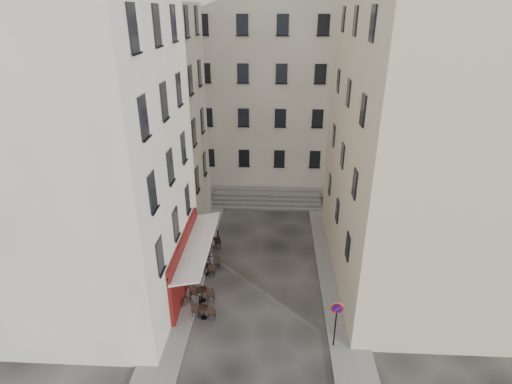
# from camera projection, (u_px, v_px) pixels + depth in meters

# --- Properties ---
(ground) EXTENTS (90.00, 90.00, 0.00)m
(ground) POSITION_uv_depth(u_px,v_px,m) (260.00, 300.00, 22.65)
(ground) COLOR black
(ground) RESTS_ON ground
(sidewalk_left) EXTENTS (2.00, 22.00, 0.12)m
(sidewalk_left) POSITION_uv_depth(u_px,v_px,m) (195.00, 257.00, 26.47)
(sidewalk_left) COLOR slate
(sidewalk_left) RESTS_ON ground
(sidewalk_right) EXTENTS (2.00, 18.00, 0.12)m
(sidewalk_right) POSITION_uv_depth(u_px,v_px,m) (334.00, 270.00, 25.13)
(sidewalk_right) COLOR slate
(sidewalk_right) RESTS_ON ground
(building_left) EXTENTS (12.20, 16.20, 20.60)m
(building_left) POSITION_uv_depth(u_px,v_px,m) (70.00, 105.00, 21.59)
(building_left) COLOR beige
(building_left) RESTS_ON ground
(building_right) EXTENTS (12.20, 14.20, 18.60)m
(building_right) POSITION_uv_depth(u_px,v_px,m) (459.00, 126.00, 21.46)
(building_right) COLOR beige
(building_right) RESTS_ON ground
(building_back) EXTENTS (18.20, 10.20, 18.60)m
(building_back) POSITION_uv_depth(u_px,v_px,m) (259.00, 79.00, 36.09)
(building_back) COLOR beige
(building_back) RESTS_ON ground
(cafe_storefront) EXTENTS (1.74, 7.30, 3.50)m
(cafe_storefront) POSITION_uv_depth(u_px,v_px,m) (187.00, 260.00, 22.98)
(cafe_storefront) COLOR #43090C
(cafe_storefront) RESTS_ON ground
(stone_steps) EXTENTS (9.00, 3.15, 0.80)m
(stone_steps) POSITION_uv_depth(u_px,v_px,m) (267.00, 198.00, 33.90)
(stone_steps) COLOR #605D5B
(stone_steps) RESTS_ON ground
(bollard_near) EXTENTS (0.12, 0.12, 0.98)m
(bollard_near) POSITION_uv_depth(u_px,v_px,m) (200.00, 302.00, 21.67)
(bollard_near) COLOR black
(bollard_near) RESTS_ON ground
(bollard_mid) EXTENTS (0.12, 0.12, 0.98)m
(bollard_mid) POSITION_uv_depth(u_px,v_px,m) (210.00, 265.00, 24.85)
(bollard_mid) COLOR black
(bollard_mid) RESTS_ON ground
(bollard_far) EXTENTS (0.12, 0.12, 0.98)m
(bollard_far) POSITION_uv_depth(u_px,v_px,m) (218.00, 236.00, 28.03)
(bollard_far) COLOR black
(bollard_far) RESTS_ON ground
(no_parking_sign) EXTENTS (0.62, 0.12, 2.70)m
(no_parking_sign) POSITION_uv_depth(u_px,v_px,m) (336.00, 316.00, 18.68)
(no_parking_sign) COLOR black
(no_parking_sign) RESTS_ON ground
(bistro_table_a) EXTENTS (1.27, 0.59, 0.89)m
(bistro_table_a) POSITION_uv_depth(u_px,v_px,m) (204.00, 311.00, 21.14)
(bistro_table_a) COLOR black
(bistro_table_a) RESTS_ON ground
(bistro_table_b) EXTENTS (1.42, 0.67, 1.00)m
(bistro_table_b) POSITION_uv_depth(u_px,v_px,m) (202.00, 293.00, 22.37)
(bistro_table_b) COLOR black
(bistro_table_b) RESTS_ON ground
(bistro_table_c) EXTENTS (1.27, 0.59, 0.89)m
(bistro_table_c) POSITION_uv_depth(u_px,v_px,m) (205.00, 269.00, 24.60)
(bistro_table_c) COLOR black
(bistro_table_c) RESTS_ON ground
(bistro_table_d) EXTENTS (1.31, 0.61, 0.92)m
(bistro_table_d) POSITION_uv_depth(u_px,v_px,m) (210.00, 261.00, 25.29)
(bistro_table_d) COLOR black
(bistro_table_d) RESTS_ON ground
(bistro_table_e) EXTENTS (1.33, 0.62, 0.94)m
(bistro_table_e) POSITION_uv_depth(u_px,v_px,m) (211.00, 242.00, 27.42)
(bistro_table_e) COLOR black
(bistro_table_e) RESTS_ON ground
(pedestrian) EXTENTS (0.61, 0.45, 1.55)m
(pedestrian) POSITION_uv_depth(u_px,v_px,m) (211.00, 263.00, 24.61)
(pedestrian) COLOR black
(pedestrian) RESTS_ON ground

